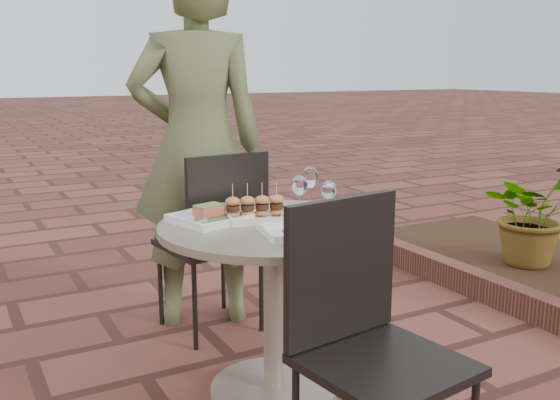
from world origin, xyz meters
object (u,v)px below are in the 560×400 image
chair_far (218,229)px  plate_salmon (209,217)px  chair_near (364,324)px  plate_sliders (255,210)px  cafe_table (273,283)px  plate_tuna (294,230)px  diner (197,146)px

chair_far → plate_salmon: size_ratio=2.96×
chair_near → plate_sliders: bearing=83.1°
cafe_table → plate_tuna: plate_tuna is taller
chair_near → chair_far: bearing=79.1°
cafe_table → plate_tuna: 0.32m
chair_near → plate_sliders: (-0.01, 0.72, 0.22)m
cafe_table → plate_sliders: 0.30m
chair_near → plate_salmon: chair_near is taller
chair_near → plate_salmon: size_ratio=2.96×
chair_far → chair_near: bearing=80.0°
diner → plate_salmon: (-0.25, -0.74, -0.19)m
plate_salmon → plate_sliders: bearing=-14.4°
chair_near → plate_salmon: (-0.19, 0.77, 0.20)m
cafe_table → diner: (0.04, 0.89, 0.45)m
chair_far → chair_near: (-0.07, -1.30, 0.00)m
cafe_table → plate_salmon: plate_salmon is taller
diner → plate_sliders: size_ratio=6.72×
plate_sliders → plate_tuna: 0.28m
cafe_table → plate_salmon: bearing=145.8°
cafe_table → chair_far: bearing=85.9°
diner → plate_sliders: (-0.07, -0.79, -0.17)m
cafe_table → plate_salmon: 0.37m
diner → plate_sliders: diner is taller
diner → plate_tuna: bearing=104.3°
diner → plate_salmon: 0.81m
cafe_table → chair_far: 0.67m
chair_near → diner: (0.05, 1.51, 0.39)m
diner → chair_far: bearing=110.0°
plate_salmon → diner: bearing=71.8°
cafe_table → plate_tuna: size_ratio=3.41×
plate_tuna → cafe_table: bearing=87.0°
plate_sliders → plate_tuna: (0.02, -0.28, -0.02)m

